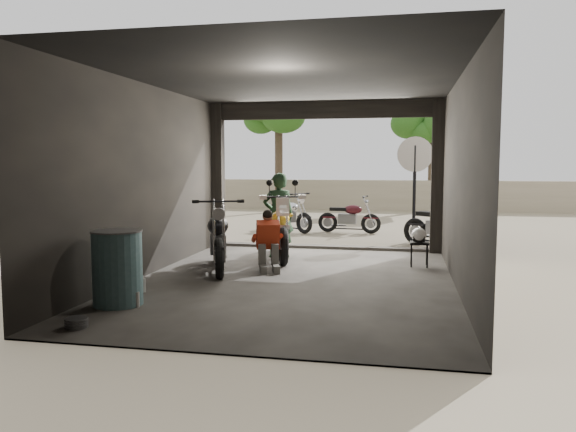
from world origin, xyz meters
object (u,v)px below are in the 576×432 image
at_px(left_bike, 218,234).
at_px(main_bike, 280,226).
at_px(sign_post, 415,171).
at_px(oil_drum, 117,269).
at_px(stool, 419,246).
at_px(outside_bike_b, 349,214).
at_px(outside_bike_a, 288,212).
at_px(helmet, 419,235).
at_px(outside_bike_c, 441,222).
at_px(rider, 278,216).
at_px(mechanic, 268,242).

bearing_deg(left_bike, main_bike, 39.12).
bearing_deg(sign_post, oil_drum, -136.24).
bearing_deg(stool, oil_drum, -137.63).
relative_size(outside_bike_b, sign_post, 0.59).
height_order(left_bike, outside_bike_a, left_bike).
bearing_deg(helmet, sign_post, 108.58).
xyz_separation_m(helmet, sign_post, (-0.03, 3.36, 1.11)).
bearing_deg(sign_post, helmet, -106.20).
bearing_deg(outside_bike_c, left_bike, 167.26).
relative_size(outside_bike_a, outside_bike_c, 0.93).
distance_m(rider, stool, 2.80).
bearing_deg(outside_bike_b, stool, -153.99).
distance_m(outside_bike_a, sign_post, 3.80).
bearing_deg(stool, rider, 170.36).
bearing_deg(mechanic, outside_bike_c, 29.11).
relative_size(outside_bike_a, outside_bike_b, 1.07).
relative_size(rider, sign_post, 0.68).
height_order(rider, sign_post, sign_post).
xyz_separation_m(main_bike, sign_post, (2.63, 3.00, 1.05)).
distance_m(helmet, sign_post, 3.54).
bearing_deg(main_bike, rider, 95.95).
bearing_deg(stool, main_bike, 173.05).
relative_size(mechanic, helmet, 3.56).
bearing_deg(helmet, left_bike, -145.51).
relative_size(mechanic, stool, 2.22).
height_order(main_bike, mechanic, main_bike).
distance_m(mechanic, oil_drum, 3.03).
relative_size(left_bike, mechanic, 1.85).
xyz_separation_m(outside_bike_b, mechanic, (-0.87, -5.72, 0.01)).
xyz_separation_m(outside_bike_a, outside_bike_c, (3.94, -2.17, 0.04)).
height_order(left_bike, outside_bike_b, left_bike).
relative_size(mechanic, oil_drum, 1.03).
height_order(main_bike, stool, main_bike).
xyz_separation_m(main_bike, rider, (-0.06, 0.14, 0.19)).
relative_size(main_bike, outside_bike_b, 1.32).
bearing_deg(outside_bike_c, helmet, -156.65).
xyz_separation_m(oil_drum, sign_post, (3.96, 6.98, 1.21)).
distance_m(outside_bike_a, stool, 5.79).
distance_m(outside_bike_a, outside_bike_c, 4.50).
height_order(outside_bike_a, mechanic, outside_bike_a).
bearing_deg(sign_post, rider, -149.81).
relative_size(main_bike, outside_bike_c, 1.15).
bearing_deg(rider, outside_bike_c, -170.46).
height_order(left_bike, sign_post, sign_post).
bearing_deg(left_bike, stool, -3.46).
bearing_deg(main_bike, outside_bike_c, 17.10).
bearing_deg(sign_post, main_bike, -147.84).
distance_m(main_bike, helmet, 2.68).
height_order(main_bike, outside_bike_b, main_bike).
height_order(outside_bike_b, outside_bike_c, outside_bike_c).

